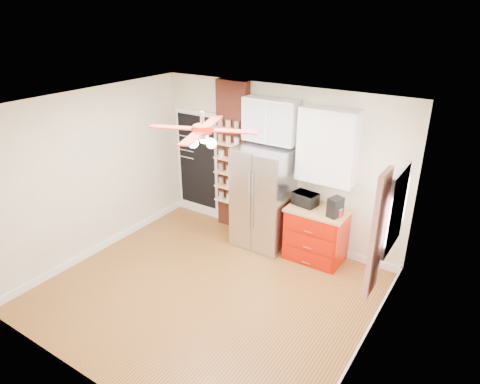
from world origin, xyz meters
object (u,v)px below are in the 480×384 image
Objects in this scene: canister_left at (339,213)px; toaster_oven at (305,199)px; pantry_jar_oats at (221,153)px; fridge at (263,197)px; ceiling_fan at (203,130)px; red_cabinet at (316,234)px; coffee_maker at (335,207)px.

toaster_oven is at bearing 171.00° from canister_left.
pantry_jar_oats is (-1.69, 0.09, 0.43)m from toaster_oven.
ceiling_fan reaches higher than fridge.
ceiling_fan is at bearing -88.24° from fridge.
fridge reaches higher than red_cabinet.
coffee_maker reaches higher than canister_left.
ceiling_fan is at bearing -103.18° from toaster_oven.
pantry_jar_oats is (-2.29, 0.18, 0.47)m from canister_left.
toaster_oven is 0.56m from coffee_maker.
pantry_jar_oats is (-1.01, 1.78, -0.99)m from ceiling_fan.
fridge is at bearing 91.76° from ceiling_fan.
toaster_oven is at bearing -175.36° from coffee_maker.
ceiling_fan is 10.87× the size of canister_left.
coffee_maker is at bearing -18.65° from red_cabinet.
coffee_maker is 2.50× the size of pantry_jar_oats.
ceiling_fan is at bearing -128.66° from canister_left.
fridge reaches higher than toaster_oven.
ceiling_fan reaches higher than coffee_maker.
canister_left is at bearing -0.33° from toaster_oven.
pantry_jar_oats is at bearing 175.46° from canister_left.
fridge is at bearing -165.41° from coffee_maker.
coffee_maker reaches higher than toaster_oven.
red_cabinet is 0.67× the size of ceiling_fan.
toaster_oven is at bearing -2.94° from pantry_jar_oats.
red_cabinet is at bearing 2.95° from fridge.
red_cabinet is 0.68m from coffee_maker.
ceiling_fan reaches higher than toaster_oven.
fridge is 1.06m from red_cabinet.
coffee_maker is (1.28, -0.05, 0.18)m from fridge.
coffee_maker is (0.55, -0.12, 0.05)m from toaster_oven.
toaster_oven is at bearing 68.15° from ceiling_fan.
red_cabinet is 7.30× the size of canister_left.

